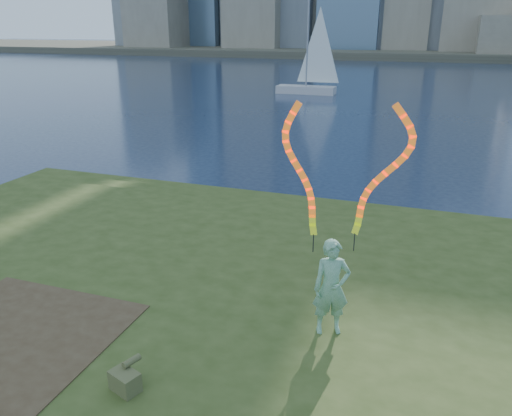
% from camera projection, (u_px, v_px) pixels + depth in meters
% --- Properties ---
extents(ground, '(320.00, 320.00, 0.00)m').
position_uv_depth(ground, '(220.00, 304.00, 10.39)').
color(ground, '#1A2843').
rests_on(ground, ground).
extents(grassy_knoll, '(20.00, 18.00, 0.80)m').
position_uv_depth(grassy_knoll, '(165.00, 355.00, 8.24)').
color(grassy_knoll, '#384719').
rests_on(grassy_knoll, ground).
extents(dirt_patch, '(3.20, 3.00, 0.02)m').
position_uv_depth(dirt_patch, '(13.00, 335.00, 7.95)').
color(dirt_patch, '#47331E').
rests_on(dirt_patch, grassy_knoll).
extents(far_shore, '(320.00, 40.00, 1.20)m').
position_uv_depth(far_shore, '(417.00, 51.00, 94.31)').
color(far_shore, '#4C4737').
rests_on(far_shore, ground).
extents(woman_with_ribbons, '(1.89, 0.81, 3.98)m').
position_uv_depth(woman_with_ribbons, '(333.00, 251.00, 7.63)').
color(woman_with_ribbons, '#176B35').
rests_on(woman_with_ribbons, grassy_knoll).
extents(canvas_bag, '(0.47, 0.53, 0.38)m').
position_uv_depth(canvas_bag, '(125.00, 380.00, 6.74)').
color(canvas_bag, '#4C522E').
rests_on(canvas_bag, grassy_knoll).
extents(sailboat, '(5.15, 1.59, 7.81)m').
position_uv_depth(sailboat, '(309.00, 77.00, 41.22)').
color(sailboat, silver).
rests_on(sailboat, ground).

